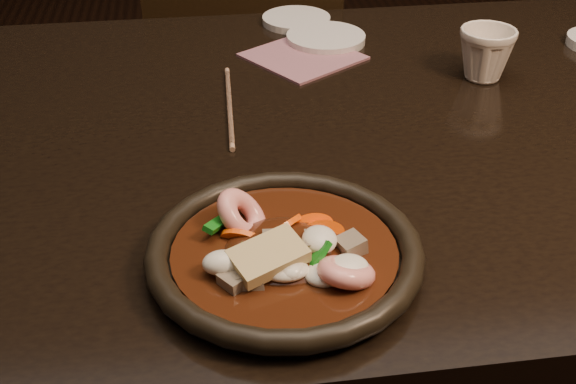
{
  "coord_description": "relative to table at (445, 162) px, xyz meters",
  "views": [
    {
      "loc": [
        -0.35,
        -0.85,
        1.21
      ],
      "look_at": [
        -0.26,
        -0.24,
        0.8
      ],
      "focal_mm": 45.0,
      "sensor_mm": 36.0,
      "label": 1
    }
  ],
  "objects": [
    {
      "name": "table",
      "position": [
        0.0,
        0.0,
        0.0
      ],
      "size": [
        1.6,
        0.9,
        0.75
      ],
      "color": "black",
      "rests_on": "floor"
    },
    {
      "name": "chair",
      "position": [
        -0.21,
        0.66,
        -0.18
      ],
      "size": [
        0.54,
        0.54,
        0.91
      ],
      "rotation": [
        0.0,
        0.0,
        2.83
      ],
      "color": "black",
      "rests_on": "floor"
    },
    {
      "name": "plate",
      "position": [
        -0.28,
        -0.29,
        0.09
      ],
      "size": [
        0.28,
        0.28,
        0.03
      ],
      "color": "black",
      "rests_on": "table"
    },
    {
      "name": "stirfry",
      "position": [
        -0.27,
        -0.3,
        0.1
      ],
      "size": [
        0.17,
        0.18,
        0.06
      ],
      "color": "#331509",
      "rests_on": "plate"
    },
    {
      "name": "saucer_left",
      "position": [
        -0.16,
        0.39,
        0.08
      ],
      "size": [
        0.12,
        0.12,
        0.01
      ],
      "primitive_type": "cylinder",
      "color": "silver",
      "rests_on": "table"
    },
    {
      "name": "saucer_right",
      "position": [
        -0.12,
        0.29,
        0.08
      ],
      "size": [
        0.13,
        0.13,
        0.01
      ],
      "primitive_type": "cylinder",
      "color": "silver",
      "rests_on": "table"
    },
    {
      "name": "tea_cup",
      "position": [
        0.09,
        0.11,
        0.12
      ],
      "size": [
        0.11,
        0.1,
        0.08
      ],
      "primitive_type": "imported",
      "rotation": [
        0.0,
        0.0,
        0.38
      ],
      "color": "beige",
      "rests_on": "table"
    },
    {
      "name": "chopsticks",
      "position": [
        -0.3,
        0.07,
        0.08
      ],
      "size": [
        0.02,
        0.25,
        0.01
      ],
      "rotation": [
        0.0,
        0.0,
        -0.05
      ],
      "color": "tan",
      "rests_on": "table"
    },
    {
      "name": "napkin",
      "position": [
        -0.17,
        0.23,
        0.08
      ],
      "size": [
        0.21,
        0.21,
        0.0
      ],
      "primitive_type": "cube",
      "rotation": [
        0.0,
        0.0,
        0.58
      ],
      "color": "#945B67",
      "rests_on": "table"
    }
  ]
}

